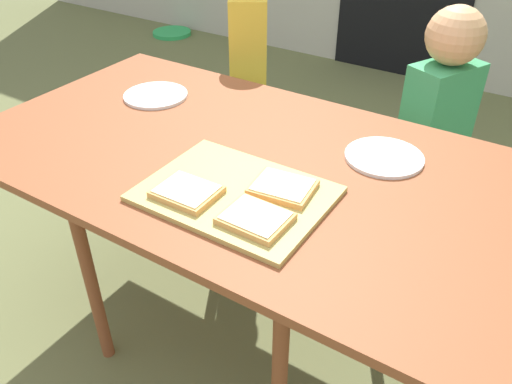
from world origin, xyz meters
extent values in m
plane|color=#666B40|center=(0.00, 0.00, 0.00)|extent=(16.00, 16.00, 0.00)
cube|color=brown|center=(0.00, 0.00, 0.70)|extent=(1.54, 0.86, 0.02)
cylinder|color=brown|center=(-0.32, -0.32, 0.34)|extent=(0.04, 0.04, 0.68)
cylinder|color=brown|center=(0.32, -0.32, 0.34)|extent=(0.04, 0.04, 0.68)
cylinder|color=brown|center=(-0.32, 0.32, 0.34)|extent=(0.04, 0.04, 0.68)
cylinder|color=brown|center=(0.32, 0.32, 0.34)|extent=(0.04, 0.04, 0.68)
cube|color=tan|center=(0.10, -0.17, 0.72)|extent=(0.43, 0.32, 0.01)
cube|color=#DE9C55|center=(0.01, -0.24, 0.73)|extent=(0.15, 0.12, 0.01)
cube|color=#EEE79E|center=(0.01, -0.24, 0.74)|extent=(0.13, 0.11, 0.00)
cube|color=#DE9C55|center=(0.20, -0.24, 0.73)|extent=(0.15, 0.12, 0.01)
cube|color=#EEE79E|center=(0.20, -0.24, 0.74)|extent=(0.13, 0.11, 0.00)
cube|color=#DE9C55|center=(0.19, -0.10, 0.73)|extent=(0.16, 0.13, 0.01)
cube|color=#EEE79E|center=(0.19, -0.10, 0.74)|extent=(0.14, 0.12, 0.00)
cylinder|color=white|center=(0.34, 0.19, 0.71)|extent=(0.21, 0.21, 0.01)
cylinder|color=white|center=(-0.44, 0.16, 0.71)|extent=(0.21, 0.21, 0.01)
cylinder|color=#33435F|center=(-0.44, 0.72, 0.27)|extent=(0.09, 0.09, 0.53)
cylinder|color=#33435F|center=(-0.37, 0.60, 0.27)|extent=(0.09, 0.09, 0.53)
cube|color=gold|center=(-0.41, 0.66, 0.73)|extent=(0.24, 0.28, 0.40)
cylinder|color=navy|center=(0.37, 0.79, 0.22)|extent=(0.09, 0.09, 0.45)
cylinder|color=navy|center=(0.31, 0.66, 0.22)|extent=(0.09, 0.09, 0.45)
cube|color=#3FA566|center=(0.34, 0.73, 0.62)|extent=(0.23, 0.28, 0.35)
sphere|color=#E5A673|center=(0.34, 0.73, 0.89)|extent=(0.19, 0.19, 0.19)
cylinder|color=green|center=(-2.30, 2.34, 0.02)|extent=(0.32, 0.32, 0.03)
camera|label=1|loc=(0.69, -1.00, 1.42)|focal=36.41mm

